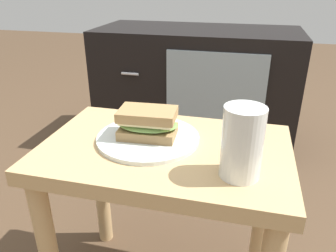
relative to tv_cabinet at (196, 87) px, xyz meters
The scene contains 5 objects.
side_table 0.95m from the tv_cabinet, 84.93° to the right, with size 0.56×0.36×0.46m.
tv_cabinet is the anchor object (origin of this frame).
plate 0.95m from the tv_cabinet, 87.63° to the right, with size 0.24×0.24×0.01m, color silver.
sandwich_front 0.95m from the tv_cabinet, 87.63° to the right, with size 0.14×0.10×0.07m.
beer_glass 1.09m from the tv_cabinet, 76.21° to the right, with size 0.08×0.08×0.14m.
Camera 1 is at (0.17, -0.63, 0.81)m, focal length 35.10 mm.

